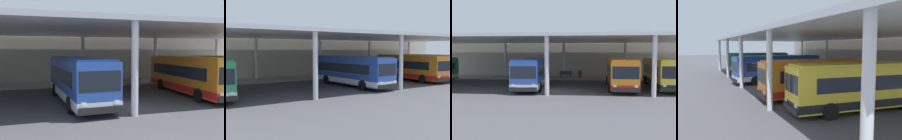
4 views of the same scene
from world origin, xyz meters
The scene contains 10 objects.
ground_plane centered at (0.00, 0.00, 0.00)m, with size 200.00×200.00×0.00m, color #47474C.
platform_kerb centered at (0.00, 11.75, 0.09)m, with size 42.00×4.50×0.18m, color #A39E93.
station_building_facade centered at (0.00, 15.00, 3.32)m, with size 48.00×1.60×6.65m, color beige.
canopy_shelter centered at (0.00, 5.50, 5.29)m, with size 40.00×17.00×5.55m.
bus_nearest_bay centered at (-15.90, 3.55, 1.66)m, with size 3.06×10.64×3.17m.
bus_second_bay centered at (-2.41, 2.33, 1.66)m, with size 3.23×10.68×3.17m.
bus_middle_bay centered at (7.10, 2.81, 1.66)m, with size 3.02×10.62×3.17m.
bus_far_bay centered at (11.64, 3.36, 1.66)m, with size 3.28×10.68×3.17m.
bench_waiting centered at (0.44, 11.82, 0.66)m, with size 1.80×0.45×0.92m.
trash_bin centered at (2.50, 11.61, 0.68)m, with size 0.52×0.52×0.98m.
Camera 4 is at (23.84, -7.30, 4.24)m, focal length 37.50 mm.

